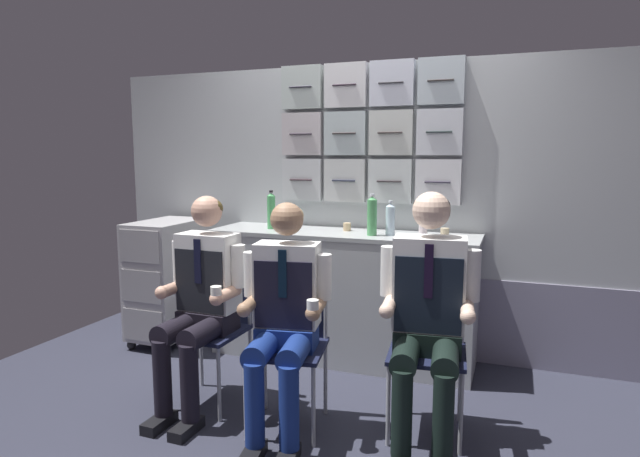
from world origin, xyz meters
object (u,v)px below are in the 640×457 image
Objects in this scene: crew_member_by_counter at (428,306)px; water_bottle_tall at (390,219)px; folding_chair_left at (217,313)px; paper_cup_tan at (445,232)px; crew_member_left at (201,294)px; folding_chair_by_counter at (428,332)px; service_trolley at (168,278)px; crew_member_right at (284,310)px; folding_chair_right at (291,328)px.

water_bottle_tall is (-0.41, 0.90, 0.33)m from crew_member_by_counter.
folding_chair_left is at bearing -136.24° from water_bottle_tall.
crew_member_left is at bearing -139.84° from paper_cup_tan.
crew_member_by_counter reaches higher than paper_cup_tan.
folding_chair_by_counter is at bearing -87.96° from paper_cup_tan.
crew_member_by_counter is 5.43× the size of water_bottle_tall.
paper_cup_tan is at bearing 4.20° from service_trolley.
crew_member_right is 1.45× the size of folding_chair_by_counter.
folding_chair_by_counter is (1.27, 0.10, 0.00)m from folding_chair_left.
folding_chair_right is 13.93× the size of paper_cup_tan.
crew_member_right reaches higher than water_bottle_tall.
crew_member_by_counter is 1.04m from water_bottle_tall.
crew_member_by_counter is at bearing -19.93° from service_trolley.
water_bottle_tall is at bearing 48.74° from crew_member_left.
folding_chair_left is 1.27m from folding_chair_by_counter.
service_trolley is 15.81× the size of paper_cup_tan.
water_bottle_tall is at bearing 114.44° from crew_member_by_counter.
water_bottle_tall reaches higher than folding_chair_left.
service_trolley is 2.25m from folding_chair_by_counter.
water_bottle_tall is at bearing 3.56° from service_trolley.
folding_chair_left is 0.23m from crew_member_left.
crew_member_left is at bearing -131.26° from water_bottle_tall.
crew_member_by_counter is at bearing 4.50° from crew_member_left.
service_trolley is 1.65m from folding_chair_right.
crew_member_right is (0.57, -0.10, -0.01)m from crew_member_left.
crew_member_right is (0.57, -0.26, 0.15)m from folding_chair_left.
folding_chair_by_counter is 0.90m from paper_cup_tan.
crew_member_by_counter is at bearing -87.25° from paper_cup_tan.
crew_member_by_counter reaches higher than folding_chair_right.
water_bottle_tall is (0.34, 0.94, 0.52)m from folding_chair_right.
water_bottle_tall reaches higher than service_trolley.
folding_chair_by_counter is 0.66× the size of crew_member_by_counter.
crew_member_left is (-0.00, -0.16, 0.16)m from folding_chair_left.
service_trolley is 1.77m from crew_member_right.
water_bottle_tall is (1.77, 0.11, 0.53)m from service_trolley.
crew_member_right is 1.20m from water_bottle_tall.
crew_member_right reaches higher than paper_cup_tan.
service_trolley is at bearing 149.92° from folding_chair_right.
folding_chair_by_counter is at bearing -62.18° from water_bottle_tall.
water_bottle_tall is at bearing 43.76° from folding_chair_left.
service_trolley reaches higher than folding_chair_by_counter.
folding_chair_left is 0.55m from folding_chair_right.
crew_member_right is 0.75m from crew_member_by_counter.
service_trolley is 0.75× the size of crew_member_by_counter.
service_trolley is at bearing 134.99° from crew_member_left.
crew_member_by_counter is (0.72, 0.20, 0.04)m from crew_member_right.
folding_chair_right is 3.57× the size of water_bottle_tall.
crew_member_left is 0.57m from folding_chair_right.
crew_member_by_counter is at bearing 15.65° from crew_member_right.
service_trolley is at bearing -176.44° from water_bottle_tall.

